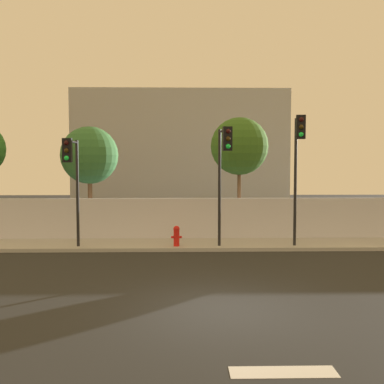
{
  "coord_description": "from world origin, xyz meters",
  "views": [
    {
      "loc": [
        -0.93,
        -10.44,
        3.47
      ],
      "look_at": [
        -0.57,
        6.5,
        2.42
      ],
      "focal_mm": 41.59,
      "sensor_mm": 36.0,
      "label": 1
    }
  ],
  "objects_px": {
    "fire_hydrant": "(176,235)",
    "roadside_tree_midright": "(239,147)",
    "traffic_light_center": "(72,169)",
    "traffic_light_right": "(298,153)",
    "traffic_light_left": "(224,161)",
    "roadside_tree_midleft": "(90,156)"
  },
  "relations": [
    {
      "from": "roadside_tree_midright",
      "to": "roadside_tree_midleft",
      "type": "bearing_deg",
      "value": 180.0
    },
    {
      "from": "traffic_light_center",
      "to": "traffic_light_right",
      "type": "relative_size",
      "value": 0.83
    },
    {
      "from": "traffic_light_left",
      "to": "roadside_tree_midleft",
      "type": "height_order",
      "value": "roadside_tree_midleft"
    },
    {
      "from": "roadside_tree_midleft",
      "to": "roadside_tree_midright",
      "type": "height_order",
      "value": "roadside_tree_midright"
    },
    {
      "from": "traffic_light_left",
      "to": "roadside_tree_midleft",
      "type": "distance_m",
      "value": 7.41
    },
    {
      "from": "traffic_light_left",
      "to": "roadside_tree_midleft",
      "type": "relative_size",
      "value": 0.89
    },
    {
      "from": "traffic_light_center",
      "to": "roadside_tree_midleft",
      "type": "xyz_separation_m",
      "value": [
        -0.2,
        4.26,
        0.59
      ]
    },
    {
      "from": "traffic_light_right",
      "to": "roadside_tree_midright",
      "type": "relative_size",
      "value": 0.9
    },
    {
      "from": "roadside_tree_midleft",
      "to": "traffic_light_center",
      "type": "bearing_deg",
      "value": -87.32
    },
    {
      "from": "roadside_tree_midright",
      "to": "traffic_light_left",
      "type": "bearing_deg",
      "value": -105.21
    },
    {
      "from": "traffic_light_left",
      "to": "traffic_light_center",
      "type": "height_order",
      "value": "traffic_light_left"
    },
    {
      "from": "traffic_light_right",
      "to": "fire_hydrant",
      "type": "bearing_deg",
      "value": 173.03
    },
    {
      "from": "traffic_light_center",
      "to": "roadside_tree_midright",
      "type": "bearing_deg",
      "value": 31.25
    },
    {
      "from": "fire_hydrant",
      "to": "roadside_tree_midleft",
      "type": "relative_size",
      "value": 0.16
    },
    {
      "from": "traffic_light_left",
      "to": "roadside_tree_midright",
      "type": "relative_size",
      "value": 0.82
    },
    {
      "from": "traffic_light_center",
      "to": "fire_hydrant",
      "type": "xyz_separation_m",
      "value": [
        4.02,
        0.68,
        -2.71
      ]
    },
    {
      "from": "traffic_light_left",
      "to": "fire_hydrant",
      "type": "xyz_separation_m",
      "value": [
        -1.85,
        0.68,
        -3.01
      ]
    },
    {
      "from": "traffic_light_left",
      "to": "traffic_light_center",
      "type": "xyz_separation_m",
      "value": [
        -5.86,
        -0.01,
        -0.3
      ]
    },
    {
      "from": "traffic_light_center",
      "to": "roadside_tree_midleft",
      "type": "relative_size",
      "value": 0.81
    },
    {
      "from": "traffic_light_center",
      "to": "roadside_tree_midright",
      "type": "relative_size",
      "value": 0.75
    },
    {
      "from": "traffic_light_left",
      "to": "roadside_tree_midright",
      "type": "distance_m",
      "value": 4.47
    },
    {
      "from": "fire_hydrant",
      "to": "roadside_tree_midright",
      "type": "bearing_deg",
      "value": 49.98
    }
  ]
}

